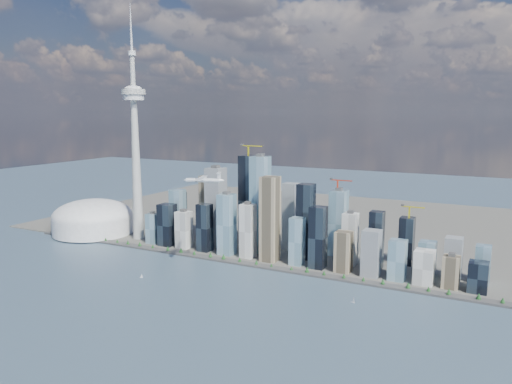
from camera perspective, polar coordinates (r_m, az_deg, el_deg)
The scene contains 10 objects.
ground at distance 850.31m, azimuth -11.41°, elevation -12.32°, with size 4000.00×4000.00×0.00m, color #314156.
seawall at distance 1044.17m, azimuth -2.72°, elevation -7.95°, with size 1100.00×22.00×4.00m, color #383838.
land at distance 1438.36m, azimuth 6.34°, elevation -3.26°, with size 1400.00×900.00×3.00m, color #4C4C47.
shoreline_trees at distance 1042.20m, azimuth -2.72°, elevation -7.59°, with size 960.53×7.20×8.80m.
skyscraper_cluster at distance 1073.86m, azimuth 2.35°, elevation -3.61°, with size 736.00×142.00×233.08m.
needle_tower at distance 1225.22m, azimuth -13.63°, elevation 5.47°, with size 56.00×56.00×550.50m.
dome_stadium at distance 1339.53m, azimuth -18.13°, elevation -2.92°, with size 200.00×200.00×86.00m.
airplane at distance 934.79m, azimuth -6.01°, elevation 1.41°, with size 74.75×66.98×18.93m.
sailboat_west at distance 976.00m, azimuth -12.97°, elevation -9.36°, with size 6.17×3.27×8.63m.
sailboat_east at distance 848.40m, azimuth 11.06°, elevation -12.12°, with size 7.18×4.38×10.25m.
Camera 1 is at (503.69, -611.99, 307.88)m, focal length 35.00 mm.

